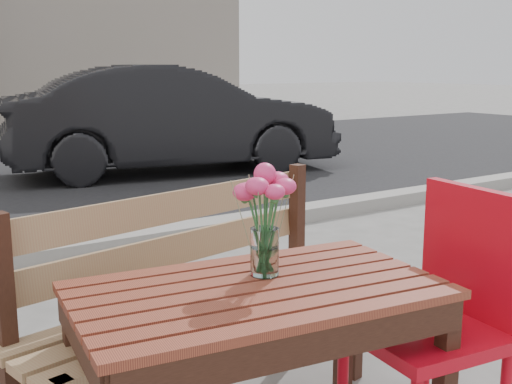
# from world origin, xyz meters

# --- Properties ---
(main_table) EXTENTS (1.21, 0.80, 0.70)m
(main_table) POSITION_xyz_m (0.08, 0.12, 0.58)
(main_table) COLOR maroon
(main_table) RESTS_ON ground
(main_bench) EXTENTS (1.58, 0.73, 0.94)m
(main_bench) POSITION_xyz_m (0.12, 0.64, 0.57)
(main_bench) COLOR #A07753
(main_bench) RESTS_ON ground
(red_chair) EXTENTS (0.53, 0.53, 0.96)m
(red_chair) POSITION_xyz_m (0.71, -0.08, 0.56)
(red_chair) COLOR red
(red_chair) RESTS_ON ground
(main_vase) EXTENTS (0.20, 0.20, 0.37)m
(main_vase) POSITION_xyz_m (0.16, 0.20, 0.92)
(main_vase) COLOR white
(main_vase) RESTS_ON main_table
(parked_car) EXTENTS (4.39, 2.27, 1.38)m
(parked_car) POSITION_xyz_m (2.73, 6.03, 0.69)
(parked_car) COLOR black
(parked_car) RESTS_ON ground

